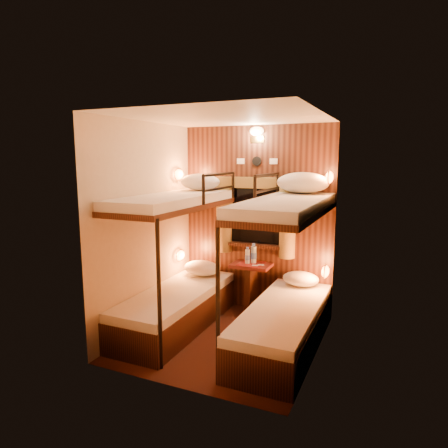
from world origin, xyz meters
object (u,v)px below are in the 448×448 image
at_px(table, 251,282).
at_px(bottle_left, 254,255).
at_px(bunk_right, 284,297).
at_px(bottle_right, 248,257).
at_px(bunk_left, 176,281).

distance_m(table, bottle_left, 0.35).
bearing_deg(bunk_right, table, 129.67).
bearing_deg(bottle_left, bunk_right, -52.51).
bearing_deg(bottle_left, bottle_right, -141.13).
bearing_deg(table, bottle_left, 72.02).
height_order(bunk_right, bottle_left, bunk_right).
bearing_deg(bunk_left, bunk_right, 0.00).
relative_size(table, bottle_right, 3.01).
distance_m(bunk_right, bottle_right, 1.06).
height_order(table, bottle_right, bottle_right).
relative_size(bunk_left, bottle_left, 7.23).
xyz_separation_m(bunk_left, bottle_left, (0.66, 0.83, 0.20)).
bearing_deg(bunk_right, bottle_left, 127.49).
xyz_separation_m(bottle_left, bottle_right, (-0.06, -0.05, -0.02)).
bearing_deg(bunk_right, bottle_right, 132.03).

